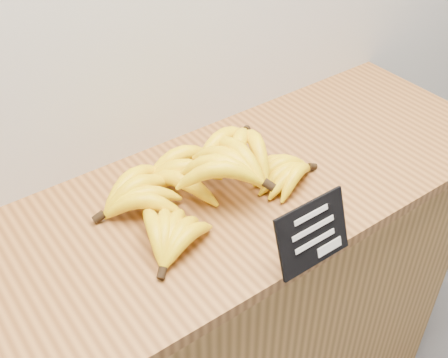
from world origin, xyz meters
TOP-DOWN VIEW (x-y plane):
  - counter at (-0.20, 2.75)m, footprint 1.38×0.50m
  - counter_top at (-0.20, 2.75)m, footprint 1.56×0.54m
  - chalkboard_sign at (-0.14, 2.49)m, footprint 0.17×0.05m
  - banana_pile at (-0.20, 2.77)m, footprint 0.52×0.36m

SIDE VIEW (x-z plane):
  - counter at x=-0.20m, z-range 0.00..0.90m
  - counter_top at x=-0.20m, z-range 0.90..0.93m
  - banana_pile at x=-0.20m, z-range 0.92..1.05m
  - chalkboard_sign at x=-0.14m, z-range 0.93..1.06m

